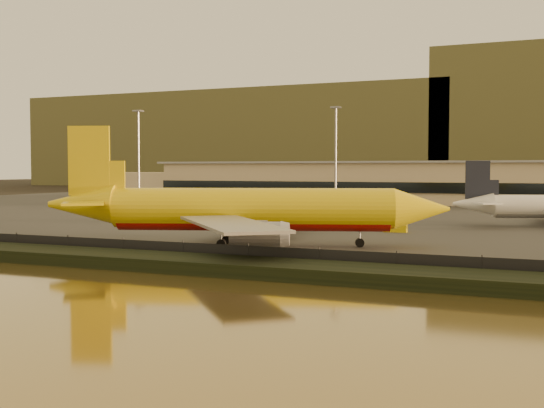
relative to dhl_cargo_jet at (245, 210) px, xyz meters
The scene contains 10 objects.
ground 6.49m from the dhl_cargo_jet, 115.59° to the right, with size 900.00×900.00×0.00m, color black.
embankment 21.23m from the dhl_cargo_jet, 94.90° to the right, with size 320.00×7.00×1.40m, color black.
tarmac 91.45m from the dhl_cargo_jet, 91.11° to the left, with size 320.00×220.00×0.20m, color #2D2D2D.
perimeter_fence 17.21m from the dhl_cargo_jet, 96.06° to the right, with size 300.00×0.05×2.20m, color black.
terminal_building 122.94m from the dhl_cargo_jet, 97.62° to the left, with size 202.00×25.00×12.60m.
apron_light_masts 73.29m from the dhl_cargo_jet, 79.49° to the left, with size 152.20×12.20×25.40m.
distant_hills 338.08m from the dhl_cargo_jet, 93.83° to the left, with size 470.00×160.00×70.00m.
dhl_cargo_jet is the anchor object (origin of this frame).
gse_vehicle_yellow 31.51m from the dhl_cargo_jet, 63.51° to the left, with size 3.82×1.72×1.72m, color #DEC00B.
gse_vehicle_white 42.93m from the dhl_cargo_jet, 125.27° to the left, with size 3.59×1.61×1.61m, color white.
Camera 1 is at (40.65, -78.54, 10.64)m, focal length 45.00 mm.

